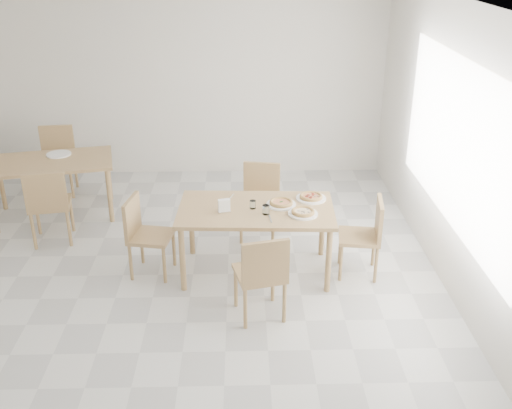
{
  "coord_description": "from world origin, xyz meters",
  "views": [
    {
      "loc": [
        0.91,
        -5.12,
        3.34
      ],
      "look_at": [
        1.05,
        0.49,
        0.79
      ],
      "focal_mm": 42.0,
      "sensor_mm": 36.0,
      "label": 1
    }
  ],
  "objects_px": {
    "plate_pepperoni": "(311,198)",
    "plate_mushroom": "(303,214)",
    "chair_north": "(260,195)",
    "second_table": "(51,167)",
    "plate_margherita": "(281,204)",
    "pizza_pepperoni": "(311,196)",
    "pizza_margherita": "(281,202)",
    "chair_east": "(367,232)",
    "chair_west": "(143,231)",
    "pizza_mushroom": "(303,212)",
    "chair_back_s": "(48,201)",
    "main_table": "(256,215)",
    "chair_south": "(262,272)",
    "tumbler_a": "(266,210)",
    "plate_empty": "(59,154)",
    "chair_back_n": "(57,155)",
    "tumbler_b": "(253,205)",
    "napkin_holder": "(224,206)"
  },
  "relations": [
    {
      "from": "main_table",
      "to": "napkin_holder",
      "type": "bearing_deg",
      "value": -161.83
    },
    {
      "from": "plate_mushroom",
      "to": "plate_empty",
      "type": "bearing_deg",
      "value": 147.81
    },
    {
      "from": "main_table",
      "to": "second_table",
      "type": "bearing_deg",
      "value": 152.28
    },
    {
      "from": "pizza_margherita",
      "to": "plate_empty",
      "type": "xyz_separation_m",
      "value": [
        -2.75,
        1.63,
        -0.02
      ]
    },
    {
      "from": "chair_west",
      "to": "plate_margherita",
      "type": "relative_size",
      "value": 2.79
    },
    {
      "from": "pizza_mushroom",
      "to": "chair_back_s",
      "type": "height_order",
      "value": "chair_back_s"
    },
    {
      "from": "chair_west",
      "to": "pizza_mushroom",
      "type": "xyz_separation_m",
      "value": [
        1.65,
        -0.18,
        0.28
      ]
    },
    {
      "from": "plate_mushroom",
      "to": "chair_west",
      "type": "bearing_deg",
      "value": 173.8
    },
    {
      "from": "pizza_pepperoni",
      "to": "plate_empty",
      "type": "relative_size",
      "value": 0.9
    },
    {
      "from": "tumbler_b",
      "to": "plate_mushroom",
      "type": "bearing_deg",
      "value": -17.64
    },
    {
      "from": "pizza_margherita",
      "to": "tumbler_b",
      "type": "bearing_deg",
      "value": -166.45
    },
    {
      "from": "pizza_mushroom",
      "to": "chair_east",
      "type": "bearing_deg",
      "value": 7.71
    },
    {
      "from": "pizza_mushroom",
      "to": "plate_mushroom",
      "type": "bearing_deg",
      "value": 14.04
    },
    {
      "from": "plate_mushroom",
      "to": "plate_empty",
      "type": "xyz_separation_m",
      "value": [
        -2.96,
        1.86,
        0.0
      ]
    },
    {
      "from": "plate_pepperoni",
      "to": "pizza_pepperoni",
      "type": "bearing_deg",
      "value": 0.0
    },
    {
      "from": "plate_pepperoni",
      "to": "plate_mushroom",
      "type": "bearing_deg",
      "value": -107.86
    },
    {
      "from": "pizza_margherita",
      "to": "chair_back_s",
      "type": "relative_size",
      "value": 0.29
    },
    {
      "from": "chair_north",
      "to": "pizza_pepperoni",
      "type": "xyz_separation_m",
      "value": [
        0.52,
        -0.66,
        0.27
      ]
    },
    {
      "from": "chair_west",
      "to": "chair_east",
      "type": "distance_m",
      "value": 2.35
    },
    {
      "from": "chair_west",
      "to": "plate_pepperoni",
      "type": "relative_size",
      "value": 2.69
    },
    {
      "from": "chair_north",
      "to": "chair_back_s",
      "type": "distance_m",
      "value": 2.45
    },
    {
      "from": "pizza_pepperoni",
      "to": "chair_west",
      "type": "bearing_deg",
      "value": -173.5
    },
    {
      "from": "chair_south",
      "to": "napkin_holder",
      "type": "height_order",
      "value": "napkin_holder"
    },
    {
      "from": "main_table",
      "to": "napkin_holder",
      "type": "height_order",
      "value": "napkin_holder"
    },
    {
      "from": "pizza_margherita",
      "to": "chair_east",
      "type": "bearing_deg",
      "value": -8.76
    },
    {
      "from": "tumbler_a",
      "to": "napkin_holder",
      "type": "bearing_deg",
      "value": 172.65
    },
    {
      "from": "chair_south",
      "to": "chair_east",
      "type": "height_order",
      "value": "chair_south"
    },
    {
      "from": "tumbler_a",
      "to": "plate_empty",
      "type": "relative_size",
      "value": 0.31
    },
    {
      "from": "chair_north",
      "to": "plate_margherita",
      "type": "distance_m",
      "value": 0.87
    },
    {
      "from": "main_table",
      "to": "chair_back_s",
      "type": "distance_m",
      "value": 2.47
    },
    {
      "from": "pizza_pepperoni",
      "to": "plate_mushroom",
      "type": "bearing_deg",
      "value": -107.86
    },
    {
      "from": "pizza_mushroom",
      "to": "pizza_pepperoni",
      "type": "bearing_deg",
      "value": 72.14
    },
    {
      "from": "chair_east",
      "to": "plate_pepperoni",
      "type": "height_order",
      "value": "chair_east"
    },
    {
      "from": "chair_back_s",
      "to": "plate_empty",
      "type": "xyz_separation_m",
      "value": [
        -0.12,
        1.0,
        0.22
      ]
    },
    {
      "from": "chair_north",
      "to": "pizza_pepperoni",
      "type": "bearing_deg",
      "value": -41.66
    },
    {
      "from": "chair_north",
      "to": "napkin_holder",
      "type": "relative_size",
      "value": 6.16
    },
    {
      "from": "chair_north",
      "to": "second_table",
      "type": "height_order",
      "value": "chair_north"
    },
    {
      "from": "pizza_margherita",
      "to": "chair_back_s",
      "type": "height_order",
      "value": "chair_back_s"
    },
    {
      "from": "chair_west",
      "to": "chair_back_n",
      "type": "height_order",
      "value": "chair_back_n"
    },
    {
      "from": "chair_north",
      "to": "plate_empty",
      "type": "bearing_deg",
      "value": 172.24
    },
    {
      "from": "chair_west",
      "to": "plate_mushroom",
      "type": "bearing_deg",
      "value": -86.14
    },
    {
      "from": "plate_pepperoni",
      "to": "tumbler_a",
      "type": "xyz_separation_m",
      "value": [
        -0.5,
        -0.36,
        0.04
      ]
    },
    {
      "from": "chair_north",
      "to": "tumbler_a",
      "type": "xyz_separation_m",
      "value": [
        0.02,
        -1.02,
        0.29
      ]
    },
    {
      "from": "pizza_mushroom",
      "to": "pizza_pepperoni",
      "type": "xyz_separation_m",
      "value": [
        0.12,
        0.38,
        0.0
      ]
    },
    {
      "from": "chair_south",
      "to": "pizza_margherita",
      "type": "distance_m",
      "value": 1.02
    },
    {
      "from": "second_table",
      "to": "plate_empty",
      "type": "xyz_separation_m",
      "value": [
        0.05,
        0.21,
        0.09
      ]
    },
    {
      "from": "plate_margherita",
      "to": "pizza_margherita",
      "type": "distance_m",
      "value": 0.02
    },
    {
      "from": "chair_south",
      "to": "chair_back_s",
      "type": "relative_size",
      "value": 0.95
    },
    {
      "from": "chair_back_s",
      "to": "chair_back_n",
      "type": "distance_m",
      "value": 1.63
    },
    {
      "from": "plate_margherita",
      "to": "pizza_pepperoni",
      "type": "bearing_deg",
      "value": 24.5
    }
  ]
}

